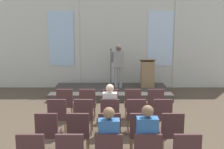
# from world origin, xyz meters

# --- Properties ---
(ground_plane) EXTENTS (14.39, 14.39, 0.00)m
(ground_plane) POSITION_xyz_m (0.00, 0.00, 0.00)
(ground_plane) COLOR brown
(rear_partition) EXTENTS (10.76, 0.14, 4.26)m
(rear_partition) POSITION_xyz_m (0.02, 5.53, 2.13)
(rear_partition) COLOR beige
(rear_partition) RESTS_ON ground
(stage_platform) EXTENTS (4.55, 2.16, 0.26)m
(stage_platform) POSITION_xyz_m (0.00, 4.16, 0.13)
(stage_platform) COLOR #3F3833
(stage_platform) RESTS_ON ground
(speaker) EXTENTS (0.50, 0.69, 1.70)m
(speaker) POSITION_xyz_m (0.31, 4.38, 1.25)
(speaker) COLOR gray
(speaker) RESTS_ON stage_platform
(mic_stand) EXTENTS (0.28, 0.28, 1.55)m
(mic_stand) POSITION_xyz_m (0.01, 4.51, 0.60)
(mic_stand) COLOR black
(mic_stand) RESTS_ON stage_platform
(lectern) EXTENTS (0.60, 0.48, 1.16)m
(lectern) POSITION_xyz_m (1.49, 4.49, 0.82)
(lectern) COLOR #93724C
(lectern) RESTS_ON stage_platform
(chair_r0_c0) EXTENTS (0.46, 0.44, 0.94)m
(chair_r0_c0) POSITION_xyz_m (-1.30, 1.31, 0.53)
(chair_r0_c0) COLOR olive
(chair_r0_c0) RESTS_ON ground
(chair_r0_c1) EXTENTS (0.46, 0.44, 0.94)m
(chair_r0_c1) POSITION_xyz_m (-0.65, 1.31, 0.53)
(chair_r0_c1) COLOR olive
(chair_r0_c1) RESTS_ON ground
(chair_r0_c2) EXTENTS (0.46, 0.44, 0.94)m
(chair_r0_c2) POSITION_xyz_m (0.00, 1.31, 0.53)
(chair_r0_c2) COLOR olive
(chair_r0_c2) RESTS_ON ground
(chair_r0_c3) EXTENTS (0.46, 0.44, 0.94)m
(chair_r0_c3) POSITION_xyz_m (0.65, 1.31, 0.53)
(chair_r0_c3) COLOR olive
(chair_r0_c3) RESTS_ON ground
(chair_r0_c4) EXTENTS (0.46, 0.44, 0.94)m
(chair_r0_c4) POSITION_xyz_m (1.30, 1.31, 0.53)
(chair_r0_c4) COLOR olive
(chair_r0_c4) RESTS_ON ground
(chair_r1_c0) EXTENTS (0.46, 0.44, 0.94)m
(chair_r1_c0) POSITION_xyz_m (-1.30, 0.25, 0.53)
(chair_r1_c0) COLOR olive
(chair_r1_c0) RESTS_ON ground
(chair_r1_c1) EXTENTS (0.46, 0.44, 0.94)m
(chair_r1_c1) POSITION_xyz_m (-0.65, 0.25, 0.53)
(chair_r1_c1) COLOR olive
(chair_r1_c1) RESTS_ON ground
(chair_r1_c2) EXTENTS (0.46, 0.44, 0.94)m
(chair_r1_c2) POSITION_xyz_m (0.00, 0.25, 0.53)
(chair_r1_c2) COLOR olive
(chair_r1_c2) RESTS_ON ground
(audience_r1_c2) EXTENTS (0.36, 0.39, 1.28)m
(audience_r1_c2) POSITION_xyz_m (0.00, 0.33, 0.71)
(audience_r1_c2) COLOR #2D2D33
(audience_r1_c2) RESTS_ON ground
(chair_r1_c3) EXTENTS (0.46, 0.44, 0.94)m
(chair_r1_c3) POSITION_xyz_m (0.65, 0.25, 0.53)
(chair_r1_c3) COLOR olive
(chair_r1_c3) RESTS_ON ground
(chair_r1_c4) EXTENTS (0.46, 0.44, 0.94)m
(chair_r1_c4) POSITION_xyz_m (1.30, 0.25, 0.53)
(chair_r1_c4) COLOR olive
(chair_r1_c4) RESTS_ON ground
(chair_r2_c0) EXTENTS (0.46, 0.44, 0.94)m
(chair_r2_c0) POSITION_xyz_m (-1.30, -0.81, 0.53)
(chair_r2_c0) COLOR olive
(chair_r2_c0) RESTS_ON ground
(chair_r2_c1) EXTENTS (0.46, 0.44, 0.94)m
(chair_r2_c1) POSITION_xyz_m (-0.65, -0.81, 0.53)
(chair_r2_c1) COLOR olive
(chair_r2_c1) RESTS_ON ground
(chair_r2_c2) EXTENTS (0.46, 0.44, 0.94)m
(chair_r2_c2) POSITION_xyz_m (0.00, -0.81, 0.53)
(chair_r2_c2) COLOR olive
(chair_r2_c2) RESTS_ON ground
(chair_r2_c3) EXTENTS (0.46, 0.44, 0.94)m
(chair_r2_c3) POSITION_xyz_m (0.65, -0.81, 0.53)
(chair_r2_c3) COLOR olive
(chair_r2_c3) RESTS_ON ground
(chair_r2_c4) EXTENTS (0.46, 0.44, 0.94)m
(chair_r2_c4) POSITION_xyz_m (1.30, -0.81, 0.53)
(chair_r2_c4) COLOR olive
(chair_r2_c4) RESTS_ON ground
(audience_r3_c2) EXTENTS (0.36, 0.39, 1.35)m
(audience_r3_c2) POSITION_xyz_m (0.00, -1.79, 0.75)
(audience_r3_c2) COLOR #2D2D33
(audience_r3_c2) RESTS_ON ground
(audience_r3_c3) EXTENTS (0.36, 0.39, 1.39)m
(audience_r3_c3) POSITION_xyz_m (0.65, -1.79, 0.77)
(audience_r3_c3) COLOR #2D2D33
(audience_r3_c3) RESTS_ON ground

